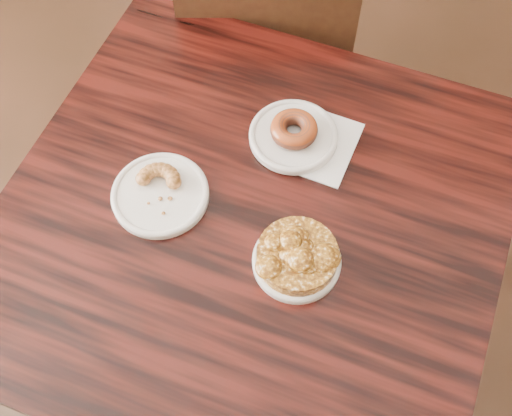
# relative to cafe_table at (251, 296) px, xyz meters

# --- Properties ---
(room_walls) EXTENTS (5.02, 5.02, 2.80)m
(room_walls) POSITION_rel_cafe_table_xyz_m (0.17, -0.17, 1.02)
(room_walls) COLOR tan
(room_walls) RESTS_ON floor
(cafe_table) EXTENTS (1.06, 1.06, 0.75)m
(cafe_table) POSITION_rel_cafe_table_xyz_m (0.00, 0.00, 0.00)
(cafe_table) COLOR black
(cafe_table) RESTS_ON floor
(chair_far) EXTENTS (0.49, 0.49, 0.90)m
(chair_far) POSITION_rel_cafe_table_xyz_m (-0.06, 0.68, 0.08)
(chair_far) COLOR black
(chair_far) RESTS_ON floor
(napkin) EXTENTS (0.19, 0.19, 0.00)m
(napkin) POSITION_rel_cafe_table_xyz_m (0.10, 0.17, 0.38)
(napkin) COLOR white
(napkin) RESTS_ON cafe_table
(plate_donut) EXTENTS (0.17, 0.17, 0.01)m
(plate_donut) POSITION_rel_cafe_table_xyz_m (0.06, 0.18, 0.38)
(plate_donut) COLOR white
(plate_donut) RESTS_ON napkin
(plate_cruller) EXTENTS (0.18, 0.18, 0.01)m
(plate_cruller) POSITION_rel_cafe_table_xyz_m (-0.17, 0.02, 0.38)
(plate_cruller) COLOR white
(plate_cruller) RESTS_ON cafe_table
(plate_fritter) EXTENTS (0.15, 0.15, 0.01)m
(plate_fritter) POSITION_rel_cafe_table_xyz_m (0.09, -0.08, 0.38)
(plate_fritter) COLOR white
(plate_fritter) RESTS_ON cafe_table
(glazed_donut) EXTENTS (0.09, 0.09, 0.03)m
(glazed_donut) POSITION_rel_cafe_table_xyz_m (0.06, 0.18, 0.41)
(glazed_donut) COLOR maroon
(glazed_donut) RESTS_ON plate_donut
(apple_fritter) EXTENTS (0.18, 0.18, 0.04)m
(apple_fritter) POSITION_rel_cafe_table_xyz_m (0.09, -0.08, 0.41)
(apple_fritter) COLOR #442207
(apple_fritter) RESTS_ON plate_fritter
(cruller_fragment) EXTENTS (0.09, 0.09, 0.03)m
(cruller_fragment) POSITION_rel_cafe_table_xyz_m (-0.17, 0.02, 0.40)
(cruller_fragment) COLOR #5D3612
(cruller_fragment) RESTS_ON plate_cruller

